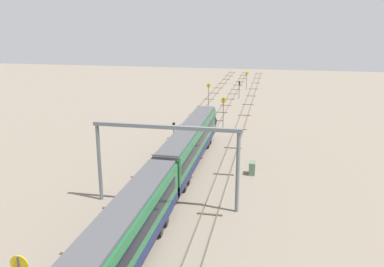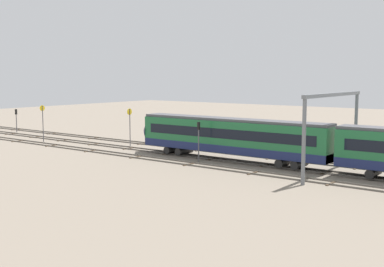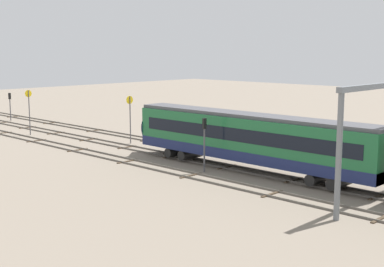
{
  "view_description": "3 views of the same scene",
  "coord_description": "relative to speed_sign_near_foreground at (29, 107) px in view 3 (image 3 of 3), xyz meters",
  "views": [
    {
      "loc": [
        -49.66,
        -9.82,
        17.55
      ],
      "look_at": [
        4.07,
        1.08,
        2.15
      ],
      "focal_mm": 38.08,
      "sensor_mm": 36.0,
      "label": 1
    },
    {
      "loc": [
        -32.73,
        47.47,
        9.78
      ],
      "look_at": [
        4.41,
        -1.58,
        2.57
      ],
      "focal_mm": 46.15,
      "sensor_mm": 36.0,
      "label": 2
    },
    {
      "loc": [
        -29.86,
        35.35,
        10.28
      ],
      "look_at": [
        4.32,
        -0.05,
        2.53
      ],
      "focal_mm": 50.18,
      "sensor_mm": 36.0,
      "label": 3
    }
  ],
  "objects": [
    {
      "name": "speed_sign_near_foreground",
      "position": [
        0.0,
        0.0,
        0.0
      ],
      "size": [
        0.14,
        0.85,
        5.45
      ],
      "color": "#4C4C51",
      "rests_on": "ground"
    },
    {
      "name": "speed_sign_distant_end",
      "position": [
        -13.37,
        -4.65,
        -0.07
      ],
      "size": [
        0.14,
        0.89,
        5.26
      ],
      "color": "#4C4C51",
      "rests_on": "ground"
    },
    {
      "name": "track_with_train",
      "position": [
        -28.88,
        -2.79,
        -3.39
      ],
      "size": [
        186.76,
        2.4,
        0.16
      ],
      "color": "#59544C",
      "rests_on": "ground"
    },
    {
      "name": "signal_light_trackside_departure",
      "position": [
        -28.66,
        -0.07,
        -0.45
      ],
      "size": [
        0.31,
        0.32,
        4.6
      ],
      "color": "#4C4C51",
      "rests_on": "ground"
    },
    {
      "name": "track_near_foreground",
      "position": [
        -28.88,
        -7.38,
        -3.38
      ],
      "size": [
        186.76,
        2.4,
        0.16
      ],
      "color": "#59544C",
      "rests_on": "ground"
    },
    {
      "name": "relay_cabinet",
      "position": [
        -33.24,
        -10.61,
        -2.71
      ],
      "size": [
        1.29,
        0.7,
        1.5
      ],
      "color": "#597259",
      "rests_on": "ground"
    },
    {
      "name": "track_middle",
      "position": [
        -28.88,
        1.79,
        -3.39
      ],
      "size": [
        186.76,
        2.4,
        0.16
      ],
      "color": "#59544C",
      "rests_on": "ground"
    },
    {
      "name": "signal_light_trackside_approach",
      "position": [
        14.17,
        -4.84,
        -0.79
      ],
      "size": [
        0.31,
        0.32,
        4.03
      ],
      "color": "#4C4C51",
      "rests_on": "ground"
    },
    {
      "name": "ground_plane",
      "position": [
        -28.88,
        -2.79,
        -3.46
      ],
      "size": [
        202.76,
        202.76,
        0.0
      ],
      "primitive_type": "plane",
      "color": "gray"
    }
  ]
}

